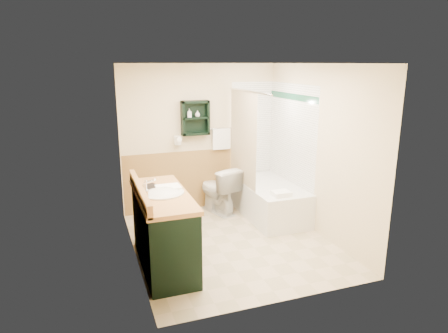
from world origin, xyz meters
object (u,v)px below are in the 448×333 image
(hair_dryer, at_px, (177,140))
(soap_bottle_b, at_px, (198,114))
(vanity, at_px, (164,230))
(soap_bottle_a, at_px, (189,115))
(wall_shelf, at_px, (195,118))
(toilet, at_px, (218,190))
(vanity_book, at_px, (145,180))
(bathtub, at_px, (270,200))

(hair_dryer, distance_m, soap_bottle_b, 0.53)
(vanity, xyz_separation_m, soap_bottle_a, (0.80, 1.72, 1.13))
(hair_dryer, height_order, vanity, hair_dryer)
(wall_shelf, distance_m, toilet, 1.23)
(vanity_book, relative_size, soap_bottle_b, 2.38)
(hair_dryer, bearing_deg, bathtub, -28.51)
(soap_bottle_a, xyz_separation_m, soap_bottle_b, (0.13, 0.00, 0.01))
(vanity, relative_size, bathtub, 0.98)
(soap_bottle_b, bearing_deg, vanity_book, -125.88)
(bathtub, distance_m, toilet, 0.86)
(wall_shelf, distance_m, soap_bottle_b, 0.07)
(toilet, bearing_deg, vanity_book, 25.98)
(bathtub, relative_size, soap_bottle_b, 14.63)
(hair_dryer, height_order, soap_bottle_b, soap_bottle_b)
(vanity, distance_m, soap_bottle_b, 2.27)
(wall_shelf, bearing_deg, soap_bottle_b, -7.87)
(vanity, distance_m, toilet, 1.90)
(soap_bottle_a, bearing_deg, wall_shelf, 2.90)
(vanity, xyz_separation_m, vanity_book, (-0.17, 0.21, 0.59))
(hair_dryer, bearing_deg, vanity_book, -116.19)
(bathtub, height_order, toilet, toilet)
(vanity, height_order, toilet, vanity)
(soap_bottle_a, relative_size, soap_bottle_b, 1.35)
(toilet, relative_size, soap_bottle_a, 5.65)
(wall_shelf, xyz_separation_m, hair_dryer, (-0.30, 0.02, -0.35))
(wall_shelf, xyz_separation_m, vanity, (-0.89, -1.73, -1.09))
(vanity, bearing_deg, hair_dryer, 71.25)
(wall_shelf, height_order, toilet, wall_shelf)
(hair_dryer, distance_m, bathtub, 1.77)
(wall_shelf, xyz_separation_m, bathtub, (1.03, -0.69, -1.28))
(hair_dryer, relative_size, vanity_book, 0.98)
(hair_dryer, relative_size, soap_bottle_b, 2.34)
(vanity, height_order, bathtub, vanity)
(toilet, distance_m, soap_bottle_a, 1.30)
(vanity_book, bearing_deg, soap_bottle_a, 34.73)
(vanity_book, bearing_deg, wall_shelf, 32.23)
(bathtub, bearing_deg, hair_dryer, 151.49)
(soap_bottle_a, bearing_deg, vanity_book, -122.39)
(hair_dryer, xyz_separation_m, soap_bottle_a, (0.20, -0.03, 0.40))
(hair_dryer, bearing_deg, vanity, -108.75)
(vanity, bearing_deg, wall_shelf, 62.62)
(wall_shelf, relative_size, hair_dryer, 2.29)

